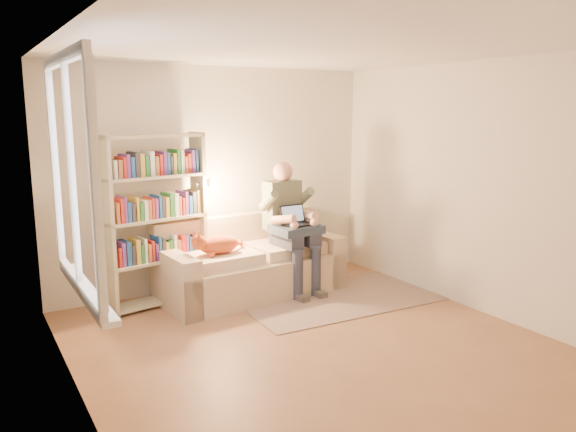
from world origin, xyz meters
TOP-DOWN VIEW (x-y plane):
  - floor at (0.00, 0.00)m, footprint 4.50×4.50m
  - ceiling at (0.00, 0.00)m, footprint 4.00×4.50m
  - wall_left at (-2.00, 0.00)m, footprint 0.02×4.50m
  - wall_right at (2.00, 0.00)m, footprint 0.02×4.50m
  - wall_back at (0.00, 2.25)m, footprint 4.00×0.02m
  - wall_front at (0.00, -2.25)m, footprint 4.00×0.02m
  - window at (-1.95, 0.20)m, footprint 0.12×1.52m
  - sofa at (0.17, 1.74)m, footprint 2.14×1.07m
  - person at (0.63, 1.62)m, footprint 0.46×0.70m
  - cat at (-0.32, 1.58)m, footprint 0.67×0.27m
  - blanket at (0.66, 1.47)m, footprint 0.55×0.46m
  - laptop at (0.66, 1.48)m, footprint 0.33×0.29m
  - bookshelf at (-0.85, 1.90)m, footprint 1.27×0.47m
  - rug at (0.93, 1.07)m, footprint 2.23×1.38m

SIDE VIEW (x-z plane):
  - floor at x=0.00m, z-range 0.00..0.00m
  - rug at x=0.93m, z-range 0.00..0.01m
  - sofa at x=0.17m, z-range -0.12..0.76m
  - cat at x=-0.32m, z-range 0.55..0.79m
  - blanket at x=0.66m, z-range 0.71..0.81m
  - person at x=0.63m, z-range 0.09..1.61m
  - laptop at x=0.66m, z-range 0.73..1.00m
  - bookshelf at x=-0.85m, z-range 0.10..1.96m
  - wall_left at x=-2.00m, z-range 0.00..2.60m
  - wall_right at x=2.00m, z-range 0.00..2.60m
  - wall_back at x=0.00m, z-range 0.00..2.60m
  - wall_front at x=0.00m, z-range 0.00..2.60m
  - window at x=-1.95m, z-range 0.53..2.22m
  - ceiling at x=0.00m, z-range 2.59..2.61m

